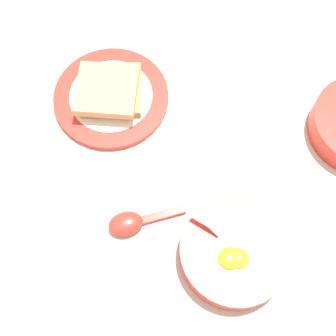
{
  "coord_description": "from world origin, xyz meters",
  "views": [
    {
      "loc": [
        0.3,
        -0.13,
        0.75
      ],
      "look_at": [
        -0.01,
        -0.11,
        0.02
      ],
      "focal_mm": 50.0,
      "sensor_mm": 36.0,
      "label": 1
    }
  ],
  "objects": [
    {
      "name": "toast_sandwich",
      "position": [
        -0.16,
        -0.21,
        0.03
      ],
      "size": [
        0.13,
        0.12,
        0.03
      ],
      "color": "tan",
      "rests_on": "toast_plate"
    },
    {
      "name": "toast_plate",
      "position": [
        -0.16,
        -0.21,
        0.01
      ],
      "size": [
        0.21,
        0.21,
        0.01
      ],
      "color": "red",
      "rests_on": "ground_plane"
    },
    {
      "name": "ground_plane",
      "position": [
        0.0,
        0.0,
        0.0
      ],
      "size": [
        3.0,
        3.0,
        0.0
      ],
      "primitive_type": "plane",
      "color": "beige"
    },
    {
      "name": "egg_bowl",
      "position": [
        0.14,
        -0.02,
        0.02
      ],
      "size": [
        0.17,
        0.17,
        0.07
      ],
      "color": "red",
      "rests_on": "ground_plane"
    },
    {
      "name": "soup_spoon",
      "position": [
        0.08,
        -0.18,
        0.01
      ],
      "size": [
        0.05,
        0.13,
        0.03
      ],
      "color": "red",
      "rests_on": "ground_plane"
    }
  ]
}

